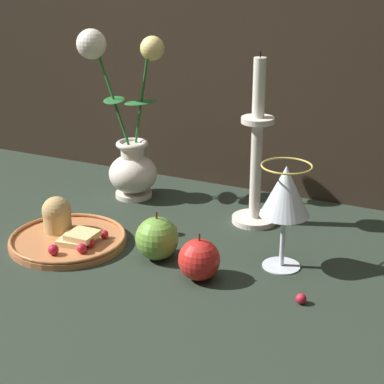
{
  "coord_description": "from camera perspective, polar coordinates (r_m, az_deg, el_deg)",
  "views": [
    {
      "loc": [
        0.44,
        -0.88,
        0.48
      ],
      "look_at": [
        0.02,
        0.0,
        0.1
      ],
      "focal_mm": 60.0,
      "sensor_mm": 36.0,
      "label": 1
    }
  ],
  "objects": [
    {
      "name": "plate_with_pastries",
      "position": [
        1.12,
        -11.14,
        -3.64
      ],
      "size": [
        0.2,
        0.2,
        0.07
      ],
      "color": "#B77042",
      "rests_on": "ground_plane"
    },
    {
      "name": "berry_front_center",
      "position": [
        1.13,
        -1.82,
        -3.37
      ],
      "size": [
        0.02,
        0.02,
        0.02
      ],
      "primitive_type": "sphere",
      "color": "#AD192D",
      "rests_on": "ground_plane"
    },
    {
      "name": "candlestick",
      "position": [
        1.15,
        5.73,
        2.76
      ],
      "size": [
        0.08,
        0.08,
        0.31
      ],
      "color": "silver",
      "rests_on": "ground_plane"
    },
    {
      "name": "apple_near_glass",
      "position": [
        0.98,
        0.64,
        -6.03
      ],
      "size": [
        0.06,
        0.06,
        0.08
      ],
      "color": "red",
      "rests_on": "ground_plane"
    },
    {
      "name": "wine_glass",
      "position": [
        0.99,
        8.28,
        -0.22
      ],
      "size": [
        0.08,
        0.08,
        0.17
      ],
      "color": "silver",
      "rests_on": "ground_plane"
    },
    {
      "name": "vase",
      "position": [
        1.27,
        -5.7,
        4.48
      ],
      "size": [
        0.17,
        0.1,
        0.33
      ],
      "color": "silver",
      "rests_on": "ground_plane"
    },
    {
      "name": "apple_beside_vase",
      "position": [
        1.04,
        -3.13,
        -4.14
      ],
      "size": [
        0.07,
        0.07,
        0.08
      ],
      "color": "#669938",
      "rests_on": "ground_plane"
    },
    {
      "name": "berry_near_plate",
      "position": [
        0.94,
        9.67,
        -9.34
      ],
      "size": [
        0.02,
        0.02,
        0.02
      ],
      "primitive_type": "sphere",
      "color": "#AD192D",
      "rests_on": "ground_plane"
    },
    {
      "name": "ground_plane",
      "position": [
        1.1,
        -1.08,
        -4.74
      ],
      "size": [
        2.4,
        2.4,
        0.0
      ],
      "primitive_type": "plane",
      "color": "#232D23",
      "rests_on": "ground"
    }
  ]
}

